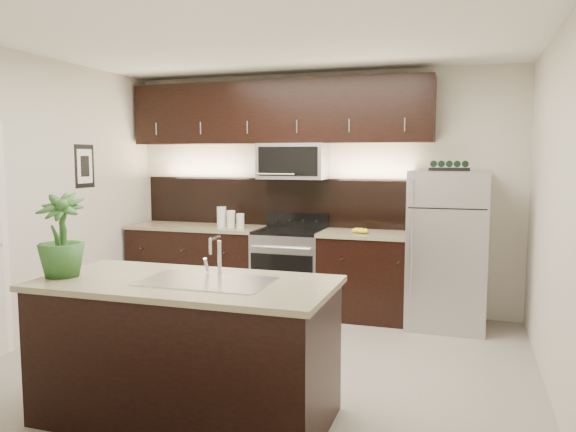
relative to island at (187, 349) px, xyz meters
name	(u,v)px	position (x,y,z in m)	size (l,w,h in m)	color
ground	(258,365)	(0.11, 1.03, -0.47)	(4.50, 4.50, 0.00)	gray
room_walls	(242,163)	(0.00, 0.99, 1.22)	(4.52, 4.02, 2.71)	beige
counter_run	(273,269)	(-0.34, 2.72, 0.00)	(3.51, 0.65, 0.94)	black
upper_fixtures	(279,122)	(-0.32, 2.87, 1.67)	(3.49, 0.40, 1.66)	black
island	(187,349)	(0.00, 0.00, 0.00)	(1.96, 0.96, 0.94)	black
sink_faucet	(207,279)	(0.15, 0.01, 0.48)	(0.84, 0.50, 0.28)	silver
refrigerator	(447,249)	(1.57, 2.66, 0.33)	(0.78, 0.70, 1.61)	#B2B2B7
wine_rack	(450,166)	(1.57, 2.66, 1.18)	(0.40, 0.25, 0.10)	black
plant	(61,235)	(-0.85, -0.14, 0.75)	(0.32, 0.32, 0.57)	#275522
canisters	(229,218)	(-0.86, 2.65, 0.57)	(0.35, 0.14, 0.24)	silver
french_press	(419,226)	(1.28, 2.67, 0.57)	(0.09, 0.09, 0.26)	silver
bananas	(357,230)	(0.63, 2.64, 0.50)	(0.19, 0.15, 0.06)	yellow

